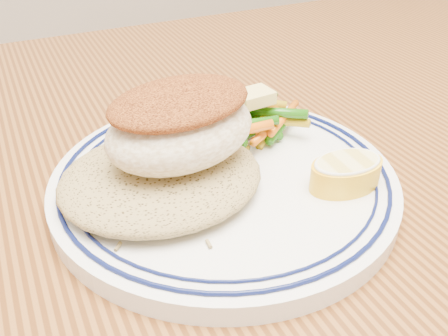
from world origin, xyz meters
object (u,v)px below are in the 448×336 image
Objects in this scene: vegetable_pile at (248,121)px; rice_pilaf at (161,173)px; lemon_wedge at (346,172)px; dining_table at (268,300)px; fish_fillet at (180,123)px; plate at (224,180)px.

rice_pilaf is at bearing -155.47° from vegetable_pile.
lemon_wedge is (0.12, -0.05, -0.00)m from rice_pilaf.
fish_fillet reaches higher than dining_table.
rice_pilaf is 0.10m from vegetable_pile.
vegetable_pile reaches higher than plate.
plate is at bearing -4.02° from fish_fillet.
lemon_wedge is (0.07, -0.05, 0.02)m from plate.
vegetable_pile is (0.07, 0.04, -0.03)m from fish_fillet.
lemon_wedge is (0.10, -0.05, -0.04)m from fish_fillet.
plate is 0.09m from lemon_wedge.
fish_fillet reaches higher than plate.
dining_table is 0.15m from rice_pilaf.
plate is (-0.02, 0.03, 0.11)m from dining_table.
dining_table is at bearing -103.04° from vegetable_pile.
rice_pilaf is at bearing -174.98° from fish_fillet.
dining_table is at bearing -32.66° from fish_fillet.
lemon_wedge is at bearing -72.56° from vegetable_pile.
vegetable_pile is at bearing 76.96° from dining_table.
dining_table is 0.11m from plate.
fish_fillet is (0.02, 0.00, 0.03)m from rice_pilaf.
vegetable_pile is at bearing 45.00° from plate.
fish_fillet is (-0.03, 0.00, 0.05)m from plate.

